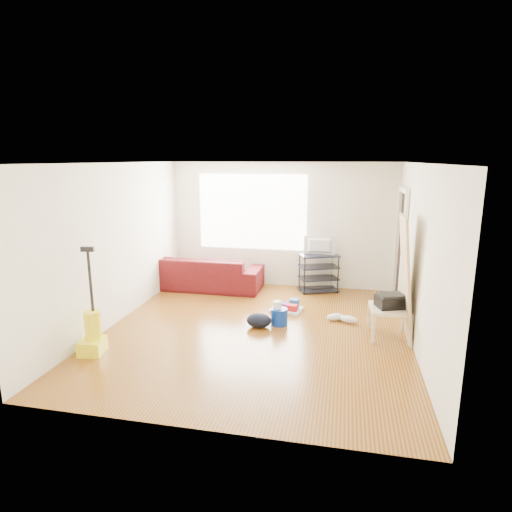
% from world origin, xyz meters
% --- Properties ---
extents(room, '(4.51, 5.01, 2.51)m').
position_xyz_m(room, '(0.07, 0.15, 1.25)').
color(room, '#593011').
rests_on(room, ground).
extents(sofa, '(2.25, 0.88, 0.66)m').
position_xyz_m(sofa, '(-1.45, 1.95, 0.00)').
color(sofa, '#3D0905').
rests_on(sofa, ground).
extents(tv_stand, '(0.84, 0.66, 0.74)m').
position_xyz_m(tv_stand, '(0.79, 2.22, 0.38)').
color(tv_stand, black).
rests_on(tv_stand, ground).
extents(tv, '(0.61, 0.08, 0.35)m').
position_xyz_m(tv, '(0.79, 2.22, 0.91)').
color(tv, black).
rests_on(tv, tv_stand).
extents(side_table, '(0.59, 0.59, 0.46)m').
position_xyz_m(side_table, '(1.95, 0.18, 0.38)').
color(side_table, '#D5C28A').
rests_on(side_table, ground).
extents(printer, '(0.47, 0.41, 0.20)m').
position_xyz_m(printer, '(1.95, 0.18, 0.56)').
color(printer, black).
rests_on(printer, side_table).
extents(bucket, '(0.27, 0.27, 0.26)m').
position_xyz_m(bucket, '(0.31, 0.32, 0.00)').
color(bucket, '#092D95').
rests_on(bucket, ground).
extents(toilet_paper, '(0.13, 0.13, 0.12)m').
position_xyz_m(toilet_paper, '(0.27, 0.33, 0.19)').
color(toilet_paper, white).
rests_on(toilet_paper, bucket).
extents(cleaning_tray, '(0.57, 0.48, 0.18)m').
position_xyz_m(cleaning_tray, '(0.35, 0.98, 0.06)').
color(cleaning_tray, silver).
rests_on(cleaning_tray, ground).
extents(backpack, '(0.40, 0.33, 0.21)m').
position_xyz_m(backpack, '(0.01, 0.15, 0.00)').
color(backpack, black).
rests_on(backpack, ground).
extents(sneakers, '(0.53, 0.27, 0.12)m').
position_xyz_m(sneakers, '(1.27, 0.64, 0.06)').
color(sneakers, silver).
rests_on(sneakers, ground).
extents(vacuum, '(0.36, 0.39, 1.45)m').
position_xyz_m(vacuum, '(-2.00, -1.17, 0.27)').
color(vacuum, yellow).
rests_on(vacuum, ground).
extents(door_panel, '(0.22, 0.72, 1.80)m').
position_xyz_m(door_panel, '(2.13, 0.17, 0.00)').
color(door_panel, tan).
rests_on(door_panel, ground).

